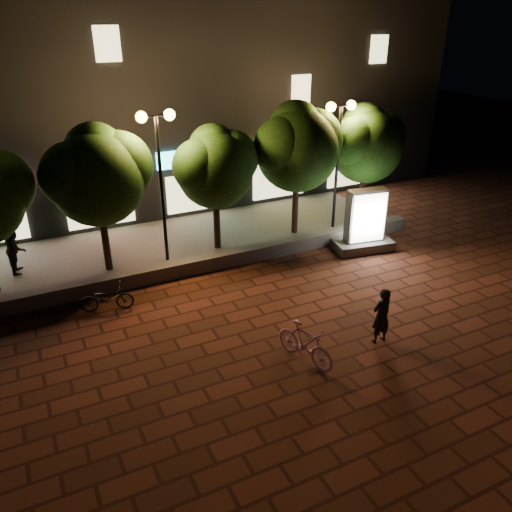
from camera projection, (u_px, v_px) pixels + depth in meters
ground at (274, 324)px, 14.41m from camera, size 80.00×80.00×0.00m
retaining_wall at (220, 260)px, 17.53m from camera, size 16.00×0.45×0.50m
sidewalk at (195, 240)px, 19.65m from camera, size 16.00×5.00×0.08m
building_block at (140, 86)px, 22.75m from camera, size 28.00×8.12×11.30m
tree_left at (97, 172)px, 15.96m from camera, size 3.60×3.00×4.89m
tree_mid at (215, 164)px, 17.65m from camera, size 3.24×2.70×4.50m
tree_right at (298, 145)px, 18.81m from camera, size 3.72×3.10×5.07m
tree_far_right at (367, 141)px, 20.17m from camera, size 3.48×2.90×4.76m
street_lamp_left at (158, 149)px, 16.27m from camera, size 1.26×0.36×5.18m
street_lamp_right at (339, 133)px, 19.11m from camera, size 1.26×0.36×4.98m
ad_kiosk at (364, 226)px, 18.54m from camera, size 2.30×1.41×2.33m
scooter_pink at (305, 344)px, 12.65m from camera, size 1.02×1.84×1.06m
rider at (381, 316)px, 13.32m from camera, size 0.60×0.40×1.60m
scooter_parked at (107, 298)px, 14.92m from camera, size 1.63×0.89×0.81m
pedestrian at (16, 248)px, 16.82m from camera, size 0.76×0.91×1.70m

